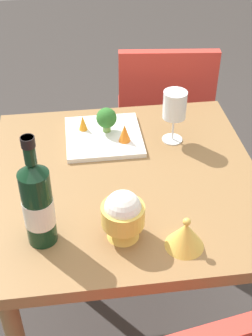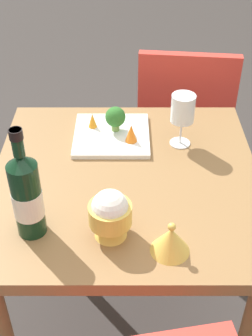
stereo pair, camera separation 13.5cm
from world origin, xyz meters
name	(u,v)px [view 1 (the left image)]	position (x,y,z in m)	size (l,w,h in m)	color
ground_plane	(126,316)	(0.00, 0.00, 0.00)	(8.00, 8.00, 0.00)	#383330
dining_table	(126,199)	(0.00, 0.00, 0.63)	(0.81, 0.81, 0.72)	olive
chair_near_window	(164,112)	(0.26, 0.66, 0.53)	(0.44, 0.44, 0.85)	red
wine_bottle	(38,203)	(-0.24, -0.23, 0.84)	(0.08, 0.08, 0.31)	black
wine_glass	(175,106)	(0.18, 0.17, 0.85)	(0.08, 0.08, 0.18)	white
rice_bowl	(123,215)	(-0.04, -0.24, 0.80)	(0.11, 0.11, 0.14)	gold
rice_bowl_lid	(185,235)	(0.11, -0.30, 0.76)	(0.10, 0.10, 0.09)	gold
serving_plate	(104,137)	(-0.05, 0.21, 0.73)	(0.25, 0.25, 0.02)	white
broccoli_floret	(106,118)	(-0.04, 0.23, 0.79)	(0.07, 0.07, 0.09)	#729E4C
carrot_garnish_left	(83,123)	(-0.11, 0.25, 0.76)	(0.03, 0.03, 0.05)	orange
carrot_garnish_right	(125,133)	(0.02, 0.16, 0.77)	(0.04, 0.04, 0.06)	orange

